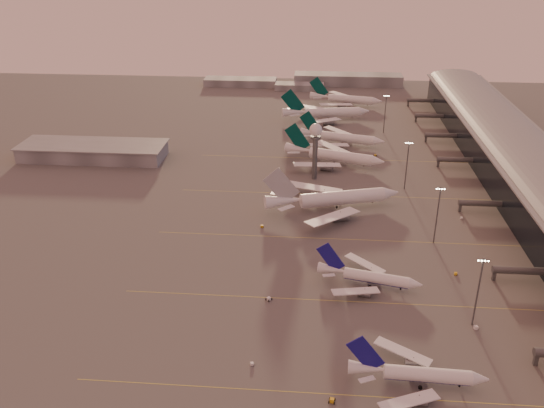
{
  "coord_description": "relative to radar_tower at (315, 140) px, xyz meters",
  "views": [
    {
      "loc": [
        5.72,
        -157.18,
        114.61
      ],
      "look_at": [
        -12.99,
        70.97,
        7.53
      ],
      "focal_mm": 38.0,
      "sensor_mm": 36.0,
      "label": 1
    }
  ],
  "objects": [
    {
      "name": "gsv_truck_d",
      "position": [
        -19.39,
        11.26,
        -19.89
      ],
      "size": [
        3.66,
        5.46,
        2.08
      ],
      "color": "white",
      "rests_on": "ground"
    },
    {
      "name": "gsv_truck_a",
      "position": [
        -15.62,
        -145.0,
        -19.94
      ],
      "size": [
        5.16,
        2.91,
        1.97
      ],
      "color": "white",
      "rests_on": "ground"
    },
    {
      "name": "terminal",
      "position": [
        102.88,
        -9.91,
        -10.43
      ],
      "size": [
        57.0,
        362.0,
        23.04
      ],
      "color": "black",
      "rests_on": "ground"
    },
    {
      "name": "gsv_tug_near",
      "position": [
        7.22,
        -158.02,
        -20.37
      ],
      "size": [
        3.02,
        4.31,
        1.13
      ],
      "color": "gold",
      "rests_on": "ground"
    },
    {
      "name": "widebody_white",
      "position": [
        9.33,
        -36.08,
        -17.01
      ],
      "size": [
        62.84,
        49.65,
        22.72
      ],
      "color": "white",
      "rests_on": "ground"
    },
    {
      "name": "ground",
      "position": [
        -5.0,
        -120.0,
        -20.95
      ],
      "size": [
        700.0,
        700.0,
        0.0
      ],
      "primitive_type": "plane",
      "color": "#4F4D4D",
      "rests_on": "ground"
    },
    {
      "name": "greentail_d",
      "position": [
        21.13,
        144.5,
        -17.44
      ],
      "size": [
        54.05,
        43.21,
        19.87
      ],
      "color": "white",
      "rests_on": "ground"
    },
    {
      "name": "gsv_tug_hangar",
      "position": [
        34.31,
        36.29,
        -20.43
      ],
      "size": [
        4.08,
        3.44,
        1.0
      ],
      "color": "gold",
      "rests_on": "ground"
    },
    {
      "name": "mast_c",
      "position": [
        45.0,
        -10.0,
        -7.21
      ],
      "size": [
        3.6,
        0.56,
        25.0
      ],
      "color": "#4F5256",
      "rests_on": "ground"
    },
    {
      "name": "mast_d",
      "position": [
        43.0,
        80.0,
        -7.21
      ],
      "size": [
        3.6,
        0.56,
        25.0
      ],
      "color": "#4F5256",
      "rests_on": "ground"
    },
    {
      "name": "mast_b",
      "position": [
        50.0,
        -65.0,
        -7.21
      ],
      "size": [
        3.6,
        0.56,
        25.0
      ],
      "color": "#4F5256",
      "rests_on": "ground"
    },
    {
      "name": "mast_a",
      "position": [
        53.0,
        -120.0,
        -7.21
      ],
      "size": [
        3.6,
        0.56,
        25.0
      ],
      "color": "#4F5256",
      "rests_on": "ground"
    },
    {
      "name": "narrowbody_near",
      "position": [
        30.91,
        -149.31,
        -17.82
      ],
      "size": [
        39.6,
        31.59,
        15.47
      ],
      "color": "white",
      "rests_on": "ground"
    },
    {
      "name": "gsv_catering_b",
      "position": [
        66.33,
        -41.78,
        -19.18
      ],
      "size": [
        4.53,
        2.52,
        3.54
      ],
      "color": "white",
      "rests_on": "ground"
    },
    {
      "name": "radar_tower",
      "position": [
        0.0,
        0.0,
        0.0
      ],
      "size": [
        6.4,
        6.4,
        31.1
      ],
      "color": "#4F5256",
      "rests_on": "ground"
    },
    {
      "name": "greentail_c",
      "position": [
        6.51,
        105.33,
        -17.02
      ],
      "size": [
        60.67,
        48.57,
        22.22
      ],
      "color": "white",
      "rests_on": "ground"
    },
    {
      "name": "gsv_catering_a",
      "position": [
        53.9,
        -122.18,
        -18.65
      ],
      "size": [
        6.09,
        4.03,
        4.6
      ],
      "color": "white",
      "rests_on": "ground"
    },
    {
      "name": "greentail_b",
      "position": [
        15.69,
        54.89,
        -17.59
      ],
      "size": [
        51.3,
        40.91,
        19.02
      ],
      "color": "white",
      "rests_on": "ground"
    },
    {
      "name": "gsv_truck_b",
      "position": [
        54.36,
        -89.73,
        -19.82
      ],
      "size": [
        5.72,
        2.8,
        2.21
      ],
      "color": "gold",
      "rests_on": "ground"
    },
    {
      "name": "gsv_tug_mid",
      "position": [
        -13.97,
        -111.64,
        -20.37
      ],
      "size": [
        4.53,
        4.35,
        1.12
      ],
      "color": "white",
      "rests_on": "ground"
    },
    {
      "name": "taxiway_markings",
      "position": [
        25.0,
        -64.0,
        -20.94
      ],
      "size": [
        180.0,
        185.25,
        0.02
      ],
      "color": "gold",
      "rests_on": "ground"
    },
    {
      "name": "gsv_tug_far",
      "position": [
        12.12,
        -27.78,
        -20.4
      ],
      "size": [
        4.3,
        4.2,
        1.07
      ],
      "color": "white",
      "rests_on": "ground"
    },
    {
      "name": "distant_horizon",
      "position": [
        -2.38,
        205.14,
        -17.06
      ],
      "size": [
        165.0,
        37.5,
        9.0
      ],
      "color": "slate",
      "rests_on": "ground"
    },
    {
      "name": "greentail_a",
      "position": [
        10.45,
        22.02,
        -17.27
      ],
      "size": [
        55.4,
        44.04,
        20.82
      ],
      "color": "white",
      "rests_on": "ground"
    },
    {
      "name": "gsv_truck_c",
      "position": [
        -21.22,
        -57.2,
        -19.77
      ],
      "size": [
        6.07,
        3.65,
        2.31
      ],
      "color": "gold",
      "rests_on": "ground"
    },
    {
      "name": "hangar",
      "position": [
        -125.0,
        20.0,
        -16.63
      ],
      "size": [
        82.0,
        27.0,
        8.5
      ],
      "color": "slate",
      "rests_on": "ground"
    },
    {
      "name": "narrowbody_mid",
      "position": [
        21.03,
        -99.37,
        -17.91
      ],
      "size": [
        37.87,
        29.88,
        15.01
      ],
      "color": "white",
      "rests_on": "ground"
    }
  ]
}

